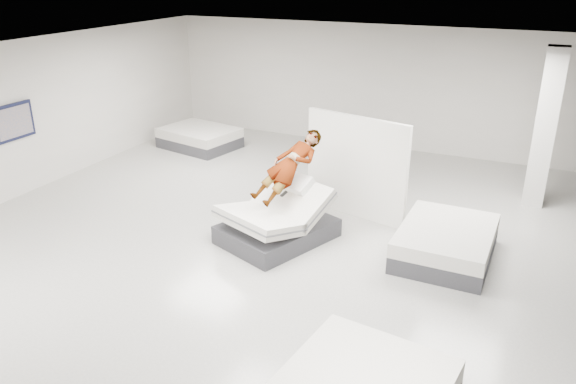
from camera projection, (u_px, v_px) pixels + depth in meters
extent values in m
plane|color=#B5B3AB|center=(261.00, 261.00, 9.40)|extent=(14.00, 14.00, 0.00)
plane|color=black|center=(257.00, 68.00, 8.19)|extent=(14.00, 14.00, 0.00)
cube|color=beige|center=(382.00, 88.00, 14.68)|extent=(12.00, 0.04, 3.20)
cube|color=#37373C|center=(277.00, 231.00, 10.06)|extent=(2.00, 2.27, 0.33)
cube|color=white|center=(292.00, 200.00, 10.10)|extent=(1.65, 1.36, 0.66)
cube|color=#5D5E62|center=(292.00, 200.00, 10.10)|extent=(1.64, 1.30, 0.52)
cube|color=white|center=(259.00, 220.00, 9.64)|extent=(1.67, 1.41, 0.39)
cube|color=#5D5E62|center=(259.00, 220.00, 9.64)|extent=(1.68, 1.40, 0.22)
cube|color=silver|center=(298.00, 183.00, 10.10)|extent=(0.63, 0.55, 0.31)
imported|color=slate|center=(289.00, 175.00, 9.88)|extent=(1.06, 1.51, 1.52)
cube|color=black|center=(284.00, 194.00, 9.58)|extent=(0.10, 0.15, 0.08)
cube|color=white|center=(356.00, 167.00, 10.76)|extent=(2.16, 0.62, 2.00)
cube|color=#37373C|center=(445.00, 249.00, 9.47)|extent=(1.50, 1.99, 0.29)
cube|color=white|center=(447.00, 235.00, 9.37)|extent=(1.50, 1.99, 0.25)
cube|color=#37373C|center=(200.00, 142.00, 15.13)|extent=(2.16, 1.78, 0.29)
cube|color=white|center=(199.00, 133.00, 15.03)|extent=(2.16, 1.78, 0.24)
cube|color=silver|center=(545.00, 129.00, 11.03)|extent=(0.40, 0.40, 3.20)
cube|color=black|center=(14.00, 122.00, 11.52)|extent=(0.05, 0.95, 0.75)
cube|color=#A0826A|center=(15.00, 122.00, 11.51)|extent=(0.02, 0.82, 0.62)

